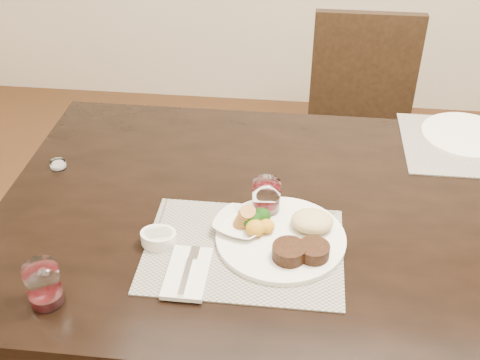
# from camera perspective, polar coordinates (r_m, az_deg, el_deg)

# --- Properties ---
(dining_table) EXTENTS (2.00, 1.00, 0.75)m
(dining_table) POSITION_cam_1_polar(r_m,az_deg,el_deg) (1.60, 13.71, -5.66)
(dining_table) COLOR black
(dining_table) RESTS_ON ground
(chair_far) EXTENTS (0.42, 0.42, 0.90)m
(chair_far) POSITION_cam_1_polar(r_m,az_deg,el_deg) (2.46, 11.39, 5.73)
(chair_far) COLOR black
(chair_far) RESTS_ON ground
(placemat_near) EXTENTS (0.46, 0.34, 0.00)m
(placemat_near) POSITION_cam_1_polar(r_m,az_deg,el_deg) (1.41, 0.35, -6.64)
(placemat_near) COLOR gray
(placemat_near) RESTS_ON dining_table
(dinner_plate) EXTENTS (0.31, 0.31, 0.05)m
(dinner_plate) POSITION_cam_1_polar(r_m,az_deg,el_deg) (1.42, 4.48, -5.32)
(dinner_plate) COLOR silver
(dinner_plate) RESTS_ON placemat_near
(napkin_fork) EXTENTS (0.09, 0.16, 0.02)m
(napkin_fork) POSITION_cam_1_polar(r_m,az_deg,el_deg) (1.35, -5.00, -8.74)
(napkin_fork) COLOR silver
(napkin_fork) RESTS_ON placemat_near
(steak_knife) EXTENTS (0.09, 0.24, 0.01)m
(steak_knife) POSITION_cam_1_polar(r_m,az_deg,el_deg) (1.41, 7.44, -6.73)
(steak_knife) COLOR white
(steak_knife) RESTS_ON placemat_near
(cracker_bowl) EXTENTS (0.16, 0.16, 0.05)m
(cracker_bowl) POSITION_cam_1_polar(r_m,az_deg,el_deg) (1.45, 0.06, -4.22)
(cracker_bowl) COLOR silver
(cracker_bowl) RESTS_ON placemat_near
(sauce_ramekin) EXTENTS (0.08, 0.13, 0.07)m
(sauce_ramekin) POSITION_cam_1_polar(r_m,az_deg,el_deg) (1.42, -7.72, -5.41)
(sauce_ramekin) COLOR silver
(sauce_ramekin) RESTS_ON placemat_near
(wine_glass_near) EXTENTS (0.07, 0.07, 0.10)m
(wine_glass_near) POSITION_cam_1_polar(r_m,az_deg,el_deg) (1.49, 2.50, -1.88)
(wine_glass_near) COLOR silver
(wine_glass_near) RESTS_ON placemat_near
(far_plate) EXTENTS (0.26, 0.26, 0.01)m
(far_plate) POSITION_cam_1_polar(r_m,az_deg,el_deg) (1.93, 20.64, 4.00)
(far_plate) COLOR silver
(far_plate) RESTS_ON placemat_far
(wine_glass_side) EXTENTS (0.07, 0.07, 0.10)m
(wine_glass_side) POSITION_cam_1_polar(r_m,az_deg,el_deg) (1.33, -18.08, -9.57)
(wine_glass_side) COLOR silver
(wine_glass_side) RESTS_ON dining_table
(salt_cellar) EXTENTS (0.04, 0.04, 0.02)m
(salt_cellar) POSITION_cam_1_polar(r_m,az_deg,el_deg) (1.75, -16.86, 1.39)
(salt_cellar) COLOR silver
(salt_cellar) RESTS_ON dining_table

